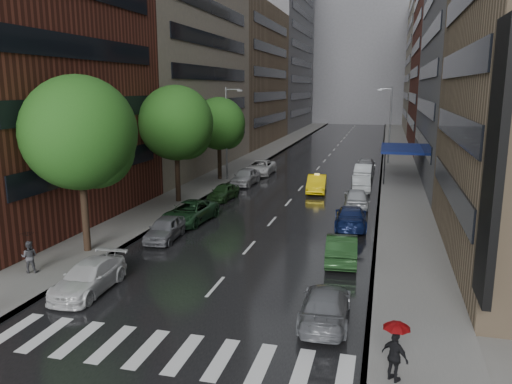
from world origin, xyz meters
TOP-DOWN VIEW (x-y plane):
  - ground at (0.00, 0.00)m, footprint 220.00×220.00m
  - road at (0.00, 50.00)m, footprint 14.00×140.00m
  - sidewalk_left at (-9.00, 50.00)m, footprint 4.00×140.00m
  - sidewalk_right at (9.00, 50.00)m, footprint 4.00×140.00m
  - crosswalk at (0.20, -2.00)m, footprint 13.15×2.80m
  - buildings_left at (-15.00, 58.79)m, footprint 8.00×108.00m
  - buildings_right at (15.00, 56.70)m, footprint 8.05×109.10m
  - building_far at (0.00, 118.00)m, footprint 40.00×14.00m
  - tree_near at (-8.60, 6.84)m, footprint 6.18×6.18m
  - tree_mid at (-8.60, 19.70)m, footprint 5.87×5.87m
  - tree_far at (-8.60, 30.12)m, footprint 5.17×5.17m
  - taxi at (1.65, 26.66)m, footprint 1.97×4.75m
  - parked_cars_left at (-5.40, 20.24)m, footprint 2.87×37.38m
  - parked_cars_right at (5.40, 21.47)m, footprint 2.43×43.20m
  - ped_black_umbrella at (-9.39, 3.10)m, footprint 0.96×0.98m
  - ped_red_umbrella at (8.01, -2.04)m, footprint 1.00×0.89m
  - street_lamp_left at (-7.72, 30.00)m, footprint 1.74×0.22m
  - street_lamp_right at (7.72, 45.00)m, footprint 1.74×0.22m
  - awning at (8.98, 35.00)m, footprint 4.00×8.00m

SIDE VIEW (x-z plane):
  - ground at x=0.00m, z-range 0.00..0.00m
  - road at x=0.00m, z-range 0.00..0.01m
  - crosswalk at x=0.20m, z-range 0.01..0.02m
  - sidewalk_left at x=-9.00m, z-range 0.00..0.15m
  - sidewalk_right at x=9.00m, z-range 0.00..0.15m
  - parked_cars_left at x=-5.40m, z-range -0.06..1.53m
  - parked_cars_right at x=5.40m, z-range -0.05..1.53m
  - taxi at x=1.65m, z-range 0.00..1.53m
  - ped_red_umbrella at x=8.01m, z-range 0.33..2.34m
  - ped_black_umbrella at x=-9.39m, z-range 0.35..2.44m
  - awning at x=8.98m, z-range 1.57..4.70m
  - street_lamp_left at x=-7.72m, z-range 0.39..9.39m
  - street_lamp_right at x=7.72m, z-range 0.39..9.39m
  - tree_far at x=-8.60m, z-range 1.52..9.76m
  - tree_mid at x=-8.60m, z-range 1.73..11.09m
  - tree_near at x=-8.60m, z-range 1.82..11.68m
  - buildings_right at x=15.00m, z-range -2.97..33.03m
  - buildings_left at x=-15.00m, z-range -3.01..34.99m
  - building_far at x=0.00m, z-range 0.00..32.00m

